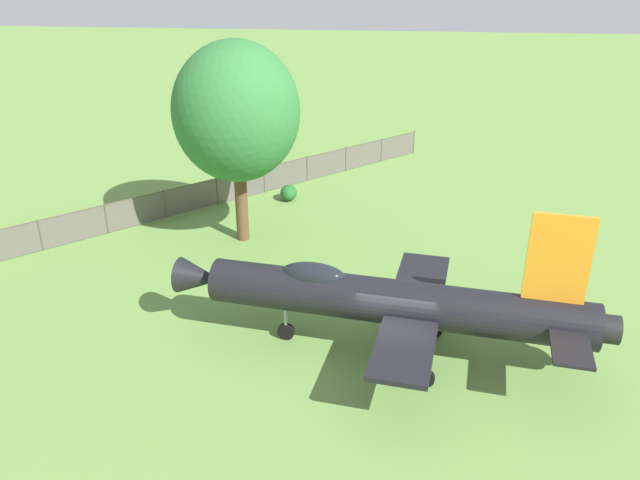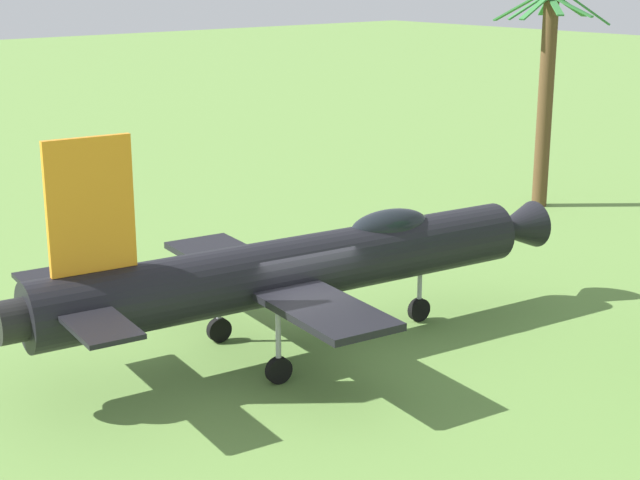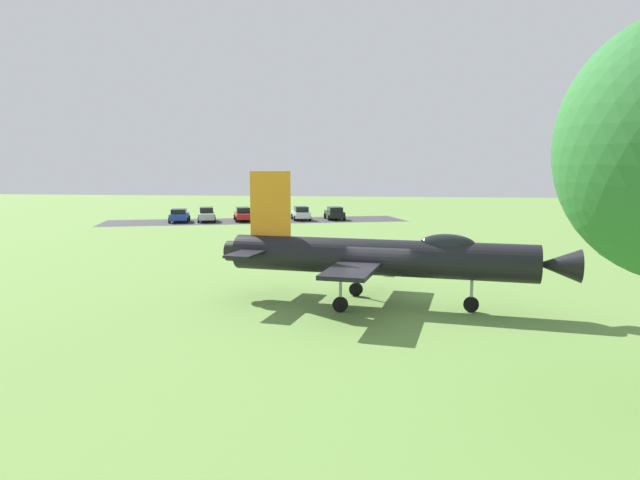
# 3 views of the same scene
# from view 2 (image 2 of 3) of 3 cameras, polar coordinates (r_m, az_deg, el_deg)

# --- Properties ---
(ground_plane) EXTENTS (200.00, 200.00, 0.00)m
(ground_plane) POSITION_cam_2_polar(r_m,az_deg,el_deg) (23.24, -1.53, -6.44)
(ground_plane) COLOR #668E42
(display_jet) EXTENTS (8.21, 14.37, 5.52)m
(display_jet) POSITION_cam_2_polar(r_m,az_deg,el_deg) (22.72, -0.80, -1.42)
(display_jet) COLOR black
(display_jet) RESTS_ON ground_plane
(palm_tree) EXTENTS (4.00, 3.49, 8.00)m
(palm_tree) POSITION_cam_2_polar(r_m,az_deg,el_deg) (37.15, 13.02, 8.11)
(palm_tree) COLOR brown
(palm_tree) RESTS_ON ground_plane
(info_plaque) EXTENTS (0.64, 0.46, 1.14)m
(info_plaque) POSITION_cam_2_polar(r_m,az_deg,el_deg) (28.43, -11.53, -0.75)
(info_plaque) COLOR #333333
(info_plaque) RESTS_ON ground_plane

